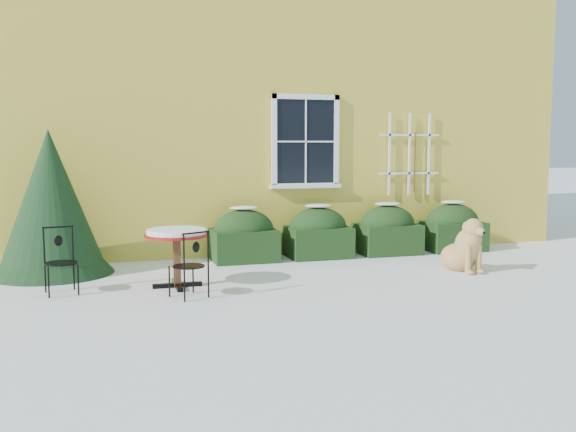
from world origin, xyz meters
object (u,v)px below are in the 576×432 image
object	(u,v)px
bistro_table	(177,239)
dog	(465,249)
patio_chair_near	(190,264)
evergreen_shrub	(51,216)
patio_chair_far	(61,261)

from	to	relation	value
bistro_table	dog	world-z (taller)	dog
bistro_table	dog	bearing A→B (deg)	-1.86
patio_chair_near	dog	world-z (taller)	patio_chair_near
bistro_table	patio_chair_near	world-z (taller)	patio_chair_near
patio_chair_near	evergreen_shrub	bearing A→B (deg)	-75.07
evergreen_shrub	dog	world-z (taller)	evergreen_shrub
patio_chair_far	dog	xyz separation A→B (m)	(5.79, -0.20, -0.09)
patio_chair_far	patio_chair_near	bearing A→B (deg)	-35.08
bistro_table	patio_chair_near	xyz separation A→B (m)	(0.09, -0.66, -0.24)
evergreen_shrub	dog	size ratio (longest dim) A/B	2.24
evergreen_shrub	patio_chair_near	bearing A→B (deg)	-50.14
patio_chair_far	dog	world-z (taller)	patio_chair_far
evergreen_shrub	patio_chair_far	size ratio (longest dim) A/B	2.50
bistro_table	patio_chair_far	distance (m)	1.50
evergreen_shrub	patio_chair_far	xyz separation A→B (m)	(0.18, -1.38, -0.44)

